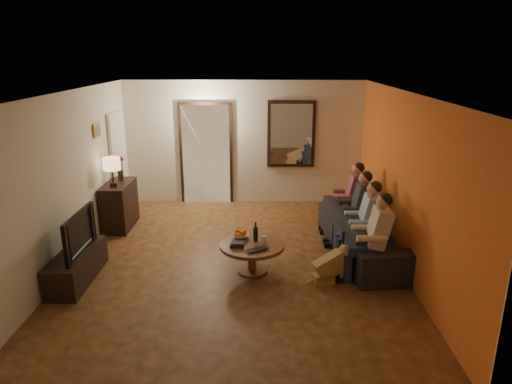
{
  "coord_description": "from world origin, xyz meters",
  "views": [
    {
      "loc": [
        0.4,
        -6.5,
        3.15
      ],
      "look_at": [
        0.3,
        0.3,
        1.05
      ],
      "focal_mm": 32.0,
      "sensor_mm": 36.0,
      "label": 1
    }
  ],
  "objects_px": {
    "person_b": "(364,225)",
    "person_a": "(374,241)",
    "tv_stand": "(77,266)",
    "sofa": "(366,233)",
    "dresser": "(119,205)",
    "wine_bottle": "(256,231)",
    "laptop": "(259,251)",
    "tv": "(72,233)",
    "person_c": "(357,212)",
    "coffee_table": "(252,258)",
    "person_d": "(350,201)",
    "table_lamp": "(112,172)",
    "bowl": "(241,236)",
    "dog": "(330,264)"
  },
  "relations": [
    {
      "from": "person_d",
      "to": "bowl",
      "type": "relative_size",
      "value": 4.63
    },
    {
      "from": "person_c",
      "to": "dog",
      "type": "bearing_deg",
      "value": -115.32
    },
    {
      "from": "table_lamp",
      "to": "dog",
      "type": "distance_m",
      "value": 4.16
    },
    {
      "from": "person_c",
      "to": "coffee_table",
      "type": "height_order",
      "value": "person_c"
    },
    {
      "from": "person_c",
      "to": "wine_bottle",
      "type": "bearing_deg",
      "value": -152.22
    },
    {
      "from": "person_c",
      "to": "person_b",
      "type": "bearing_deg",
      "value": -90.0
    },
    {
      "from": "person_d",
      "to": "bowl",
      "type": "bearing_deg",
      "value": -144.4
    },
    {
      "from": "table_lamp",
      "to": "wine_bottle",
      "type": "bearing_deg",
      "value": -29.97
    },
    {
      "from": "table_lamp",
      "to": "laptop",
      "type": "bearing_deg",
      "value": -35.44
    },
    {
      "from": "person_b",
      "to": "bowl",
      "type": "relative_size",
      "value": 4.63
    },
    {
      "from": "sofa",
      "to": "person_b",
      "type": "relative_size",
      "value": 2.04
    },
    {
      "from": "tv_stand",
      "to": "sofa",
      "type": "height_order",
      "value": "sofa"
    },
    {
      "from": "person_d",
      "to": "table_lamp",
      "type": "bearing_deg",
      "value": -179.91
    },
    {
      "from": "tv",
      "to": "sofa",
      "type": "xyz_separation_m",
      "value": [
        4.32,
        0.98,
        -0.37
      ]
    },
    {
      "from": "person_b",
      "to": "person_c",
      "type": "xyz_separation_m",
      "value": [
        0.0,
        0.6,
        0.0
      ]
    },
    {
      "from": "laptop",
      "to": "tv_stand",
      "type": "bearing_deg",
      "value": 149.41
    },
    {
      "from": "person_a",
      "to": "bowl",
      "type": "height_order",
      "value": "person_a"
    },
    {
      "from": "sofa",
      "to": "person_d",
      "type": "xyz_separation_m",
      "value": [
        -0.1,
        0.9,
        0.24
      ]
    },
    {
      "from": "tv",
      "to": "person_a",
      "type": "bearing_deg",
      "value": -88.92
    },
    {
      "from": "person_c",
      "to": "laptop",
      "type": "xyz_separation_m",
      "value": [
        -1.62,
        -1.26,
        -0.14
      ]
    },
    {
      "from": "dresser",
      "to": "wine_bottle",
      "type": "bearing_deg",
      "value": -33.54
    },
    {
      "from": "dresser",
      "to": "tv_stand",
      "type": "distance_m",
      "value": 2.1
    },
    {
      "from": "tv_stand",
      "to": "sofa",
      "type": "bearing_deg",
      "value": 12.78
    },
    {
      "from": "person_b",
      "to": "laptop",
      "type": "bearing_deg",
      "value": -157.85
    },
    {
      "from": "person_b",
      "to": "person_c",
      "type": "distance_m",
      "value": 0.6
    },
    {
      "from": "dresser",
      "to": "person_b",
      "type": "height_order",
      "value": "person_b"
    },
    {
      "from": "tv",
      "to": "wine_bottle",
      "type": "height_order",
      "value": "tv"
    },
    {
      "from": "table_lamp",
      "to": "sofa",
      "type": "distance_m",
      "value": 4.48
    },
    {
      "from": "person_b",
      "to": "person_d",
      "type": "bearing_deg",
      "value": 90.0
    },
    {
      "from": "table_lamp",
      "to": "wine_bottle",
      "type": "height_order",
      "value": "table_lamp"
    },
    {
      "from": "bowl",
      "to": "person_b",
      "type": "bearing_deg",
      "value": 4.77
    },
    {
      "from": "tv_stand",
      "to": "tv",
      "type": "distance_m",
      "value": 0.51
    },
    {
      "from": "person_d",
      "to": "sofa",
      "type": "bearing_deg",
      "value": -83.66
    },
    {
      "from": "coffee_table",
      "to": "person_b",
      "type": "bearing_deg",
      "value": 12.42
    },
    {
      "from": "dog",
      "to": "person_c",
      "type": "bearing_deg",
      "value": 47.32
    },
    {
      "from": "sofa",
      "to": "wine_bottle",
      "type": "xyz_separation_m",
      "value": [
        -1.77,
        -0.58,
        0.25
      ]
    },
    {
      "from": "bowl",
      "to": "table_lamp",
      "type": "bearing_deg",
      "value": 149.8
    },
    {
      "from": "person_b",
      "to": "person_a",
      "type": "bearing_deg",
      "value": -90.0
    },
    {
      "from": "person_d",
      "to": "dog",
      "type": "height_order",
      "value": "person_d"
    },
    {
      "from": "person_c",
      "to": "dog",
      "type": "height_order",
      "value": "person_c"
    },
    {
      "from": "table_lamp",
      "to": "tv_stand",
      "type": "bearing_deg",
      "value": -90.0
    },
    {
      "from": "person_d",
      "to": "coffee_table",
      "type": "distance_m",
      "value": 2.36
    },
    {
      "from": "sofa",
      "to": "person_d",
      "type": "bearing_deg",
      "value": -0.59
    },
    {
      "from": "dresser",
      "to": "tv",
      "type": "relative_size",
      "value": 0.93
    },
    {
      "from": "dresser",
      "to": "dog",
      "type": "bearing_deg",
      "value": -30.14
    },
    {
      "from": "bowl",
      "to": "tv_stand",
      "type": "bearing_deg",
      "value": -167.34
    },
    {
      "from": "tv_stand",
      "to": "sofa",
      "type": "distance_m",
      "value": 4.43
    },
    {
      "from": "person_d",
      "to": "coffee_table",
      "type": "xyz_separation_m",
      "value": [
        -1.72,
        -1.58,
        -0.38
      ]
    },
    {
      "from": "tv",
      "to": "person_c",
      "type": "relative_size",
      "value": 0.86
    },
    {
      "from": "bowl",
      "to": "laptop",
      "type": "xyz_separation_m",
      "value": [
        0.28,
        -0.5,
        -0.02
      ]
    }
  ]
}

